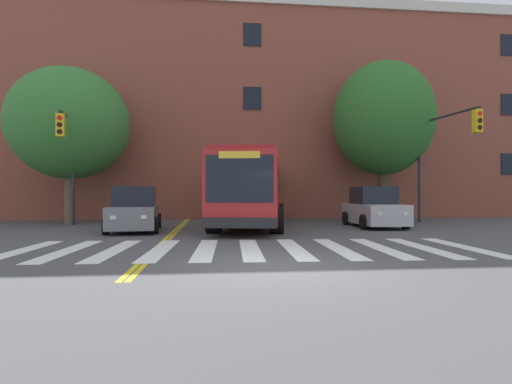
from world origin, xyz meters
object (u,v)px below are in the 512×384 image
Objects in this scene: city_bus at (252,189)px; car_grey_near_lane at (135,211)px; traffic_light_near_corner at (441,146)px; traffic_light_far_corner at (68,148)px; street_tree_curbside_small at (70,124)px; car_tan_behind_bus at (241,201)px; street_tree_curbside_large at (383,119)px; car_silver_far_lane at (373,209)px.

car_grey_near_lane is at bearing -160.60° from city_bus.
car_grey_near_lane is 0.77× the size of traffic_light_near_corner.
traffic_light_far_corner is 2.59m from street_tree_curbside_small.
car_grey_near_lane is 14.89m from traffic_light_near_corner.
car_grey_near_lane is 0.54× the size of street_tree_curbside_small.
car_grey_near_lane is 5.18m from traffic_light_far_corner.
traffic_light_far_corner is at bearing 144.98° from car_grey_near_lane.
car_tan_behind_bus is 14.60m from traffic_light_near_corner.
city_bus is 9.29m from street_tree_curbside_large.
car_tan_behind_bus is at bearing 88.96° from city_bus.
street_tree_curbside_large is at bearing 20.37° from car_grey_near_lane.
traffic_light_far_corner is (-8.79, -10.07, 2.70)m from car_tan_behind_bus.
traffic_light_near_corner is at bearing 6.28° from car_grey_near_lane.
city_bus is at bearing -159.00° from street_tree_curbside_large.
traffic_light_far_corner reaches higher than car_tan_behind_bus.
traffic_light_near_corner is 18.03m from traffic_light_far_corner.
city_bus is 8.84m from traffic_light_far_corner.
traffic_light_far_corner reaches higher than car_silver_far_lane.
traffic_light_far_corner is (-14.24, 1.58, 2.87)m from car_silver_far_lane.
street_tree_curbside_small is (-4.16, 4.49, 4.36)m from car_grey_near_lane.
car_grey_near_lane is 0.77× the size of traffic_light_far_corner.
city_bus is 1.94× the size of traffic_light_near_corner.
traffic_light_near_corner reaches higher than city_bus.
city_bus is 5.46m from car_grey_near_lane.
street_tree_curbside_large is (2.17, 3.89, 4.97)m from car_silver_far_lane.
car_tan_behind_bus is 0.83× the size of traffic_light_near_corner.
street_tree_curbside_small is at bearing 171.16° from traffic_light_near_corner.
traffic_light_far_corner reaches higher than car_grey_near_lane.
city_bus is at bearing -4.53° from traffic_light_far_corner.
city_bus is at bearing 178.83° from traffic_light_near_corner.
car_tan_behind_bus is (0.20, 10.75, -0.75)m from city_bus.
car_grey_near_lane is 1.01× the size of car_silver_far_lane.
city_bus is at bearing -16.33° from street_tree_curbside_small.
street_tree_curbside_large is at bearing 21.00° from city_bus.
traffic_light_far_corner is 0.63× the size of street_tree_curbside_large.
street_tree_curbside_large is at bearing 116.68° from traffic_light_near_corner.
car_grey_near_lane is at bearing -112.79° from car_tan_behind_bus.
street_tree_curbside_small is at bearing 107.58° from traffic_light_far_corner.
street_tree_curbside_small reaches higher than car_tan_behind_bus.
car_tan_behind_bus is at bearing 115.06° from car_silver_far_lane.
car_grey_near_lane is 0.48× the size of street_tree_curbside_large.
car_grey_near_lane is 13.60m from car_tan_behind_bus.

